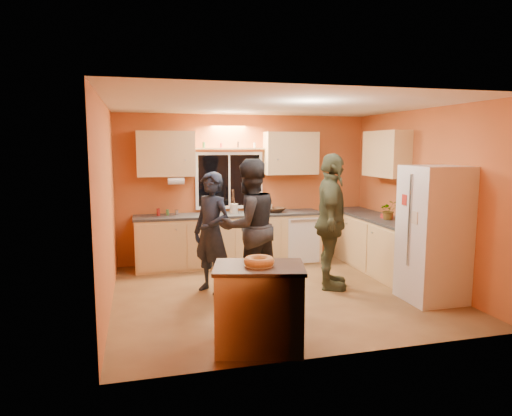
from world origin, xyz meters
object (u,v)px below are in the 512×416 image
object	(u,v)px
person_center	(249,227)
person_right	(331,222)
person_left	(212,233)
refrigerator	(434,234)
island	(259,307)

from	to	relation	value
person_center	person_right	world-z (taller)	person_right
person_left	person_center	bearing A→B (deg)	36.08
refrigerator	person_left	xyz separation A→B (m)	(-2.78, 1.11, -0.05)
person_left	person_center	distance (m)	0.53
island	person_center	distance (m)	1.90
refrigerator	person_right	bearing A→B (deg)	142.57
person_left	person_center	xyz separation A→B (m)	(0.50, -0.16, 0.09)
island	person_center	size ratio (longest dim) A/B	0.54
person_right	island	bearing A→B (deg)	160.41
person_left	person_right	distance (m)	1.71
person_left	person_right	world-z (taller)	person_right
person_left	person_center	size ratio (longest dim) A/B	0.90
person_left	person_right	bearing A→B (deg)	44.29
person_right	person_center	bearing A→B (deg)	106.98
person_right	person_left	bearing A→B (deg)	103.36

